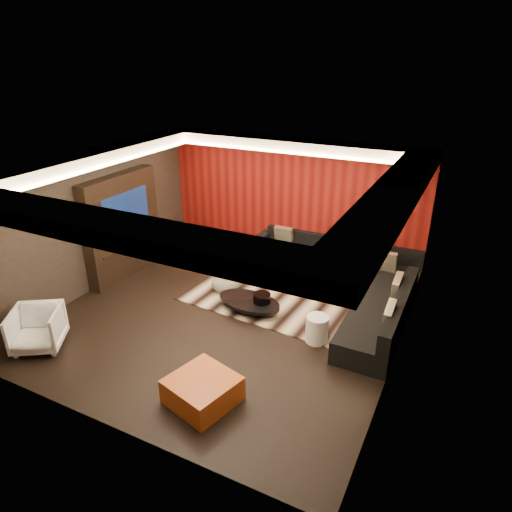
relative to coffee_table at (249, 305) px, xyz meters
The scene contains 26 objects.
floor 0.48m from the coffee_table, 125.59° to the right, with size 6.00×6.00×0.02m, color black.
ceiling 2.72m from the coffee_table, 125.59° to the right, with size 6.00×6.00×0.02m, color silver.
wall_back 2.94m from the coffee_table, 95.81° to the left, with size 6.00×0.02×2.80m, color black.
wall_left 3.54m from the coffee_table, behind, with size 0.02×6.00×2.80m, color black.
wall_right 3.05m from the coffee_table, ahead, with size 0.02×6.00×2.80m, color black.
red_feature_wall 2.90m from the coffee_table, 95.90° to the left, with size 5.98×0.05×2.78m, color #6B0C0A.
soffit_back 3.47m from the coffee_table, 96.58° to the left, with size 6.00×0.60×0.22m, color silver.
soffit_front 4.01m from the coffee_table, 94.99° to the right, with size 6.00×0.60×0.22m, color silver.
soffit_left 3.94m from the coffee_table, behind, with size 0.60×4.80×0.22m, color silver.
soffit_right 3.55m from the coffee_table, ahead, with size 0.60×4.80×0.22m, color silver.
cove_back 3.18m from the coffee_table, 97.70° to the left, with size 4.80×0.08×0.04m, color #FFD899.
cove_front 3.70m from the coffee_table, 95.60° to the right, with size 4.80×0.08×0.04m, color #FFD899.
cove_left 3.63m from the coffee_table, behind, with size 0.08×4.80×0.04m, color #FFD899.
cove_right 3.26m from the coffee_table, 10.16° to the right, with size 0.08×4.80×0.04m, color #FFD899.
tv_surround 3.27m from the coffee_table, behind, with size 0.30×2.00×2.20m, color black.
tv_screen 3.25m from the coffee_table, behind, with size 0.04×1.30×0.80m, color black.
tv_shelf 3.02m from the coffee_table, behind, with size 0.04×1.60×0.04m, color black.
rug 1.24m from the coffee_table, 62.85° to the left, with size 4.00×3.00×0.02m, color beige.
coffee_table is the anchor object (origin of this frame).
drum_stool 0.26m from the coffee_table, ahead, with size 0.32×0.32×0.38m, color black.
striped_pouf 0.91m from the coffee_table, 149.19° to the left, with size 0.57×0.57×0.31m, color beige.
white_side_table 1.51m from the coffee_table, 13.63° to the right, with size 0.38×0.38×0.47m, color white.
orange_ottoman 2.49m from the coffee_table, 77.69° to the right, with size 0.85×0.85×0.38m, color #9A2B13.
armchair 3.63m from the coffee_table, 135.16° to the right, with size 0.75×0.77×0.70m, color white.
sectional_sofa 2.09m from the coffee_table, 45.47° to the left, with size 3.65×3.50×0.75m.
throw_pillows 2.23m from the coffee_table, 44.18° to the left, with size 3.15×2.78×0.50m.
Camera 1 is at (3.69, -6.18, 4.50)m, focal length 32.00 mm.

